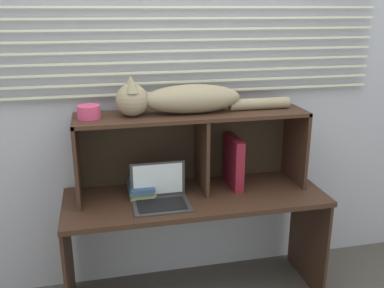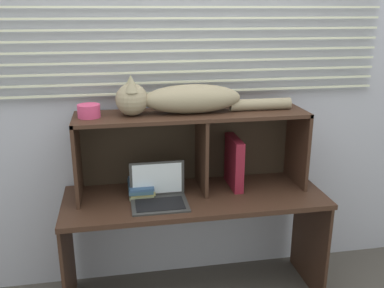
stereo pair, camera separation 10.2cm
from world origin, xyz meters
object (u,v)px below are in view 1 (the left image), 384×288
object	(u,v)px
cat	(181,99)
binder_upright	(234,162)
laptop	(160,195)
book_stack	(141,188)
small_basket	(89,112)

from	to	relation	value
cat	binder_upright	size ratio (longest dim) A/B	3.31
cat	laptop	size ratio (longest dim) A/B	3.25
binder_upright	book_stack	size ratio (longest dim) A/B	1.31
small_basket	laptop	bearing A→B (deg)	-22.62
cat	laptop	distance (m)	0.57
binder_upright	book_stack	bearing A→B (deg)	-179.88
laptop	small_basket	world-z (taller)	small_basket
laptop	book_stack	distance (m)	0.18
cat	binder_upright	world-z (taller)	cat
binder_upright	book_stack	world-z (taller)	binder_upright
binder_upright	small_basket	distance (m)	0.93
binder_upright	small_basket	world-z (taller)	small_basket
cat	laptop	xyz separation A→B (m)	(-0.16, -0.15, -0.53)
cat	book_stack	bearing A→B (deg)	-179.72
cat	laptop	bearing A→B (deg)	-135.67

